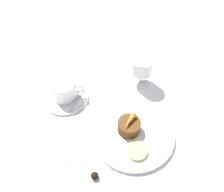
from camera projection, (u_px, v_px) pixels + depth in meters
ground_plane at (130, 132)px, 0.81m from camera, size 3.00×3.00×0.00m
dinner_plate at (133, 134)px, 0.79m from camera, size 0.25×0.25×0.01m
saucer at (65, 96)px, 0.89m from camera, size 0.16×0.16×0.01m
coffee_cup at (63, 90)px, 0.86m from camera, size 0.11×0.08×0.07m
spoon at (79, 96)px, 0.88m from camera, size 0.06×0.11×0.00m
wine_glass at (141, 67)px, 0.88m from camera, size 0.07×0.07×0.11m
fork at (77, 129)px, 0.81m from camera, size 0.03×0.20×0.01m
dessert_cake at (128, 125)px, 0.78m from camera, size 0.07×0.07×0.04m
carrot_garnish at (129, 120)px, 0.76m from camera, size 0.05×0.06×0.02m
pineapple_slice at (136, 151)px, 0.74m from camera, size 0.06×0.06×0.01m
chocolate_truffle at (94, 176)px, 0.71m from camera, size 0.02×0.02×0.02m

